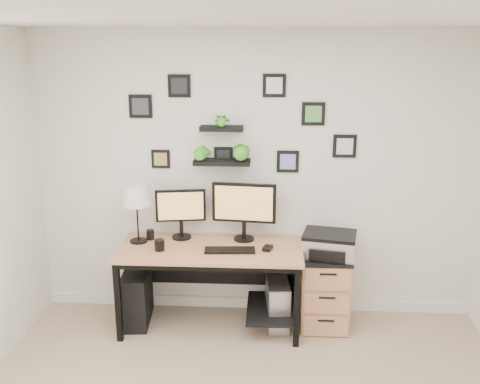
# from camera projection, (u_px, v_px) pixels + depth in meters

# --- Properties ---
(room) EXTENTS (4.00, 4.00, 4.00)m
(room) POSITION_uv_depth(u_px,v_px,m) (255.00, 303.00, 5.15)
(room) COLOR tan
(room) RESTS_ON ground
(desk) EXTENTS (1.60, 0.70, 0.75)m
(desk) POSITION_uv_depth(u_px,v_px,m) (215.00, 259.00, 4.70)
(desk) COLOR tan
(desk) RESTS_ON ground
(monitor_left) EXTENTS (0.45, 0.20, 0.46)m
(monitor_left) POSITION_uv_depth(u_px,v_px,m) (181.00, 210.00, 4.79)
(monitor_left) COLOR black
(monitor_left) RESTS_ON desk
(monitor_right) EXTENTS (0.57, 0.20, 0.53)m
(monitor_right) POSITION_uv_depth(u_px,v_px,m) (244.00, 207.00, 4.73)
(monitor_right) COLOR black
(monitor_right) RESTS_ON desk
(keyboard) EXTENTS (0.44, 0.16, 0.02)m
(keyboard) POSITION_uv_depth(u_px,v_px,m) (230.00, 250.00, 4.55)
(keyboard) COLOR black
(keyboard) RESTS_ON desk
(mouse) EXTENTS (0.10, 0.12, 0.03)m
(mouse) POSITION_uv_depth(u_px,v_px,m) (268.00, 248.00, 4.58)
(mouse) COLOR black
(mouse) RESTS_ON desk
(table_lamp) EXTENTS (0.26, 0.26, 0.52)m
(table_lamp) POSITION_uv_depth(u_px,v_px,m) (136.00, 197.00, 4.66)
(table_lamp) COLOR black
(table_lamp) RESTS_ON desk
(mug) EXTENTS (0.09, 0.09, 0.10)m
(mug) POSITION_uv_depth(u_px,v_px,m) (160.00, 245.00, 4.56)
(mug) COLOR black
(mug) RESTS_ON desk
(pen_cup) EXTENTS (0.07, 0.07, 0.09)m
(pen_cup) POSITION_uv_depth(u_px,v_px,m) (150.00, 235.00, 4.82)
(pen_cup) COLOR black
(pen_cup) RESTS_ON desk
(pc_tower_black) EXTENTS (0.26, 0.51, 0.49)m
(pc_tower_black) POSITION_uv_depth(u_px,v_px,m) (137.00, 296.00, 4.84)
(pc_tower_black) COLOR black
(pc_tower_black) RESTS_ON ground
(pc_tower_grey) EXTENTS (0.23, 0.45, 0.43)m
(pc_tower_grey) POSITION_uv_depth(u_px,v_px,m) (277.00, 303.00, 4.79)
(pc_tower_grey) COLOR gray
(pc_tower_grey) RESTS_ON ground
(file_cabinet) EXTENTS (0.43, 0.53, 0.67)m
(file_cabinet) POSITION_uv_depth(u_px,v_px,m) (324.00, 289.00, 4.78)
(file_cabinet) COLOR tan
(file_cabinet) RESTS_ON ground
(printer) EXTENTS (0.51, 0.43, 0.20)m
(printer) POSITION_uv_depth(u_px,v_px,m) (329.00, 244.00, 4.65)
(printer) COLOR silver
(printer) RESTS_ON file_cabinet
(wall_decor) EXTENTS (2.00, 0.18, 0.86)m
(wall_decor) POSITION_uv_depth(u_px,v_px,m) (228.00, 137.00, 4.66)
(wall_decor) COLOR black
(wall_decor) RESTS_ON ground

